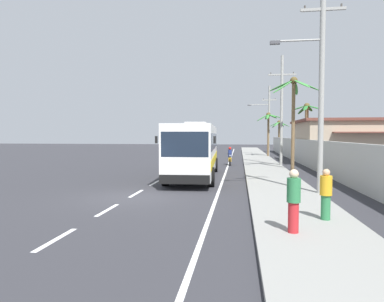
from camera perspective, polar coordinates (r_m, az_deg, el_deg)
ground_plane at (r=15.24m, az=-10.44°, el=-7.68°), size 160.00×160.00×0.00m
sidewalk_kerb at (r=24.45m, az=12.76°, el=-3.58°), size 3.20×90.00×0.14m
lane_markings at (r=29.38m, az=3.07°, el=-2.58°), size 3.95×71.63×0.01m
boundary_wall at (r=28.85m, az=19.67°, el=-0.53°), size 0.24×60.00×2.33m
coach_bus_foreground at (r=21.69m, az=0.49°, el=0.45°), size 3.26×11.18×3.59m
motorcycle_beside_bus at (r=30.60m, az=6.44°, el=-1.14°), size 0.56×1.96×1.64m
pedestrian_near_kerb at (r=11.19m, az=21.76°, el=-6.68°), size 0.36×0.36×1.57m
pedestrian_midwalk at (r=9.45m, az=16.85°, el=-7.86°), size 0.36×0.36×1.70m
utility_pole_nearest at (r=16.22m, az=20.85°, el=10.71°), size 3.22×0.24×9.53m
utility_pole_mid at (r=30.13m, az=14.96°, el=6.88°), size 2.35×0.24×9.52m
utility_pole_far at (r=44.19m, az=12.80°, el=5.29°), size 3.65×0.24×8.94m
palm_nearest at (r=27.03m, az=16.82°, el=7.89°), size 3.81×3.75×7.16m
palm_second at (r=52.78m, az=14.54°, el=3.66°), size 3.15×3.01×4.92m
palm_third at (r=41.98m, az=12.84°, el=4.72°), size 3.03×3.11×5.45m
palm_fourth at (r=33.38m, az=18.89°, el=4.69°), size 2.88×2.69×5.72m
roadside_building at (r=35.82m, az=27.38°, el=1.43°), size 12.65×9.60×4.17m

